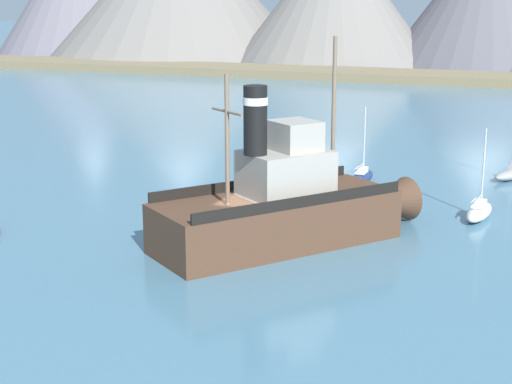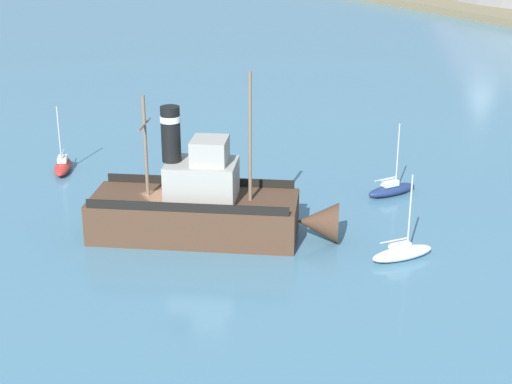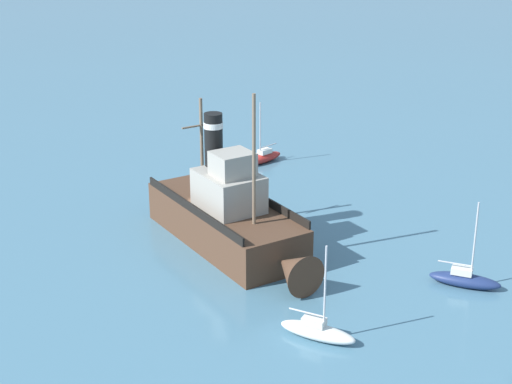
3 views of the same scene
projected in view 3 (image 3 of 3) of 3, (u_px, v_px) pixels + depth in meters
ground_plane at (214, 233)px, 48.90m from camera, size 600.00×600.00×0.00m
old_tugboat at (230, 218)px, 46.51m from camera, size 11.22×13.62×9.90m
sailboat_white at (317, 331)px, 37.11m from camera, size 1.46×3.89×4.90m
sailboat_navy at (465, 279)px, 42.11m from camera, size 1.11×3.80×4.90m
sailboat_red at (263, 157)px, 61.77m from camera, size 3.92×2.54×4.90m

